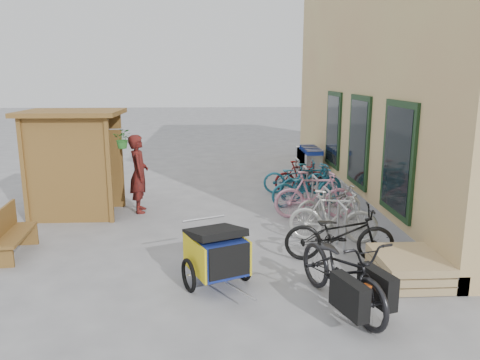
{
  "coord_description": "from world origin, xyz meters",
  "views": [
    {
      "loc": [
        -0.0,
        -8.12,
        3.16
      ],
      "look_at": [
        0.5,
        1.5,
        1.0
      ],
      "focal_mm": 35.0,
      "sensor_mm": 36.0,
      "label": 1
    }
  ],
  "objects_px": {
    "bike_0": "(339,234)",
    "bike_1": "(333,216)",
    "bike_4": "(306,187)",
    "bench": "(10,232)",
    "child_trailer": "(216,251)",
    "bike_2": "(329,203)",
    "pallet_stack": "(408,267)",
    "cargo_bike": "(343,271)",
    "shopping_carts": "(308,157)",
    "bike_7": "(301,177)",
    "bike_6": "(296,177)",
    "bike_3": "(315,195)",
    "kiosk": "(70,149)",
    "bike_5": "(311,183)",
    "person_kiosk": "(139,174)"
  },
  "relations": [
    {
      "from": "bench",
      "to": "cargo_bike",
      "type": "xyz_separation_m",
      "value": [
        5.4,
        -2.2,
        0.09
      ]
    },
    {
      "from": "pallet_stack",
      "to": "person_kiosk",
      "type": "relative_size",
      "value": 0.66
    },
    {
      "from": "pallet_stack",
      "to": "bench",
      "type": "xyz_separation_m",
      "value": [
        -6.67,
        1.38,
        0.24
      ]
    },
    {
      "from": "pallet_stack",
      "to": "bike_7",
      "type": "xyz_separation_m",
      "value": [
        -0.67,
        5.71,
        0.23
      ]
    },
    {
      "from": "bike_2",
      "to": "bike_4",
      "type": "relative_size",
      "value": 0.89
    },
    {
      "from": "bike_0",
      "to": "kiosk",
      "type": "bearing_deg",
      "value": 66.93
    },
    {
      "from": "bench",
      "to": "shopping_carts",
      "type": "bearing_deg",
      "value": 40.08
    },
    {
      "from": "shopping_carts",
      "to": "bike_7",
      "type": "distance_m",
      "value": 2.51
    },
    {
      "from": "child_trailer",
      "to": "bike_3",
      "type": "height_order",
      "value": "bike_3"
    },
    {
      "from": "shopping_carts",
      "to": "bike_4",
      "type": "height_order",
      "value": "same"
    },
    {
      "from": "pallet_stack",
      "to": "bike_7",
      "type": "bearing_deg",
      "value": 96.66
    },
    {
      "from": "bike_0",
      "to": "bike_6",
      "type": "relative_size",
      "value": 1.08
    },
    {
      "from": "bike_0",
      "to": "bike_2",
      "type": "xyz_separation_m",
      "value": [
        0.35,
        2.2,
        -0.07
      ]
    },
    {
      "from": "bike_4",
      "to": "pallet_stack",
      "type": "bearing_deg",
      "value": 177.74
    },
    {
      "from": "bench",
      "to": "child_trailer",
      "type": "bearing_deg",
      "value": -25.98
    },
    {
      "from": "bike_1",
      "to": "bike_4",
      "type": "xyz_separation_m",
      "value": [
        -0.02,
        2.58,
        -0.04
      ]
    },
    {
      "from": "child_trailer",
      "to": "bike_2",
      "type": "height_order",
      "value": "child_trailer"
    },
    {
      "from": "pallet_stack",
      "to": "cargo_bike",
      "type": "xyz_separation_m",
      "value": [
        -1.28,
        -0.82,
        0.32
      ]
    },
    {
      "from": "bike_4",
      "to": "bench",
      "type": "bearing_deg",
      "value": 104.34
    },
    {
      "from": "child_trailer",
      "to": "bike_2",
      "type": "distance_m",
      "value": 3.93
    },
    {
      "from": "bench",
      "to": "bike_7",
      "type": "height_order",
      "value": "bike_7"
    },
    {
      "from": "shopping_carts",
      "to": "bike_4",
      "type": "relative_size",
      "value": 1.16
    },
    {
      "from": "pallet_stack",
      "to": "bike_7",
      "type": "distance_m",
      "value": 5.75
    },
    {
      "from": "kiosk",
      "to": "child_trailer",
      "type": "height_order",
      "value": "kiosk"
    },
    {
      "from": "child_trailer",
      "to": "bike_6",
      "type": "distance_m",
      "value": 6.0
    },
    {
      "from": "bike_1",
      "to": "bike_4",
      "type": "relative_size",
      "value": 0.94
    },
    {
      "from": "bike_5",
      "to": "bike_6",
      "type": "xyz_separation_m",
      "value": [
        -0.25,
        0.87,
        -0.05
      ]
    },
    {
      "from": "pallet_stack",
      "to": "bike_4",
      "type": "bearing_deg",
      "value": 100.28
    },
    {
      "from": "bike_3",
      "to": "bike_7",
      "type": "relative_size",
      "value": 1.23
    },
    {
      "from": "shopping_carts",
      "to": "child_trailer",
      "type": "relative_size",
      "value": 1.26
    },
    {
      "from": "shopping_carts",
      "to": "bike_7",
      "type": "xyz_separation_m",
      "value": [
        -0.67,
        -2.42,
        -0.11
      ]
    },
    {
      "from": "bike_1",
      "to": "bike_4",
      "type": "distance_m",
      "value": 2.58
    },
    {
      "from": "pallet_stack",
      "to": "bike_5",
      "type": "relative_size",
      "value": 0.71
    },
    {
      "from": "shopping_carts",
      "to": "bike_2",
      "type": "bearing_deg",
      "value": -96.0
    },
    {
      "from": "kiosk",
      "to": "bike_1",
      "type": "height_order",
      "value": "kiosk"
    },
    {
      "from": "cargo_bike",
      "to": "bike_2",
      "type": "bearing_deg",
      "value": 60.89
    },
    {
      "from": "bike_4",
      "to": "bike_5",
      "type": "xyz_separation_m",
      "value": [
        0.19,
        0.36,
        0.03
      ]
    },
    {
      "from": "bench",
      "to": "cargo_bike",
      "type": "distance_m",
      "value": 5.83
    },
    {
      "from": "bike_0",
      "to": "bike_7",
      "type": "bearing_deg",
      "value": 3.64
    },
    {
      "from": "bike_5",
      "to": "bike_3",
      "type": "bearing_deg",
      "value": 160.74
    },
    {
      "from": "cargo_bike",
      "to": "bike_3",
      "type": "bearing_deg",
      "value": 65.25
    },
    {
      "from": "person_kiosk",
      "to": "bike_1",
      "type": "xyz_separation_m",
      "value": [
        4.04,
        -2.29,
        -0.4
      ]
    },
    {
      "from": "kiosk",
      "to": "person_kiosk",
      "type": "xyz_separation_m",
      "value": [
        1.47,
        0.2,
        -0.64
      ]
    },
    {
      "from": "bench",
      "to": "bike_3",
      "type": "distance_m",
      "value": 6.18
    },
    {
      "from": "bike_1",
      "to": "bike_6",
      "type": "bearing_deg",
      "value": 14.59
    },
    {
      "from": "bike_0",
      "to": "bike_1",
      "type": "height_order",
      "value": "bike_1"
    },
    {
      "from": "cargo_bike",
      "to": "bike_5",
      "type": "relative_size",
      "value": 1.29
    },
    {
      "from": "bike_2",
      "to": "bike_7",
      "type": "xyz_separation_m",
      "value": [
        -0.13,
        2.67,
        0.02
      ]
    },
    {
      "from": "person_kiosk",
      "to": "bike_6",
      "type": "relative_size",
      "value": 1.05
    },
    {
      "from": "pallet_stack",
      "to": "bike_4",
      "type": "xyz_separation_m",
      "value": [
        -0.79,
        4.36,
        0.26
      ]
    }
  ]
}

